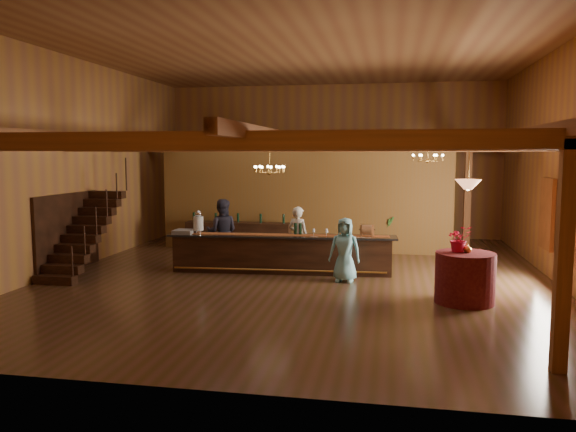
% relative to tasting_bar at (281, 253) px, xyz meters
% --- Properties ---
extents(floor, '(14.00, 14.00, 0.00)m').
position_rel_tasting_bar_xyz_m(floor, '(0.54, -0.21, -0.49)').
color(floor, '#523123').
rests_on(floor, ground).
extents(ceiling, '(14.00, 14.00, 0.00)m').
position_rel_tasting_bar_xyz_m(ceiling, '(0.54, -0.21, 5.01)').
color(ceiling, olive).
rests_on(ceiling, wall_back).
extents(wall_back, '(12.00, 0.10, 5.50)m').
position_rel_tasting_bar_xyz_m(wall_back, '(0.54, 6.79, 2.26)').
color(wall_back, '#945B36').
rests_on(wall_back, floor).
extents(wall_front, '(12.00, 0.10, 5.50)m').
position_rel_tasting_bar_xyz_m(wall_front, '(0.54, -7.21, 2.26)').
color(wall_front, '#945B36').
rests_on(wall_front, floor).
extents(wall_left, '(0.10, 14.00, 5.50)m').
position_rel_tasting_bar_xyz_m(wall_left, '(-5.46, -0.21, 2.26)').
color(wall_left, '#945B36').
rests_on(wall_left, floor).
extents(wall_right, '(0.10, 14.00, 5.50)m').
position_rel_tasting_bar_xyz_m(wall_right, '(6.54, -0.21, 2.26)').
color(wall_right, '#945B36').
rests_on(wall_right, floor).
extents(beam_grid, '(11.90, 13.90, 0.39)m').
position_rel_tasting_bar_xyz_m(beam_grid, '(0.54, 0.30, 2.75)').
color(beam_grid, '#A55A2B').
rests_on(beam_grid, wall_left).
extents(support_posts, '(9.20, 10.20, 3.20)m').
position_rel_tasting_bar_xyz_m(support_posts, '(0.54, -0.71, 1.11)').
color(support_posts, '#A55A2B').
rests_on(support_posts, floor).
extents(partition_wall, '(9.00, 0.18, 3.10)m').
position_rel_tasting_bar_xyz_m(partition_wall, '(0.04, 3.29, 1.06)').
color(partition_wall, brown).
rests_on(partition_wall, floor).
extents(window_right_back, '(0.12, 1.05, 1.75)m').
position_rel_tasting_bar_xyz_m(window_right_back, '(6.49, 0.79, 1.06)').
color(window_right_back, white).
rests_on(window_right_back, wall_right).
extents(staircase, '(1.00, 2.80, 2.00)m').
position_rel_tasting_bar_xyz_m(staircase, '(-4.91, -0.95, 0.51)').
color(staircase, '#3C1F11').
rests_on(staircase, floor).
extents(backroom_boxes, '(4.10, 0.60, 1.10)m').
position_rel_tasting_bar_xyz_m(backroom_boxes, '(0.25, 5.29, 0.04)').
color(backroom_boxes, '#3C1F11').
rests_on(backroom_boxes, floor).
extents(tasting_bar, '(5.81, 1.10, 0.97)m').
position_rel_tasting_bar_xyz_m(tasting_bar, '(0.00, 0.00, 0.00)').
color(tasting_bar, '#3C1F11').
rests_on(tasting_bar, floor).
extents(beverage_dispenser, '(0.26, 0.26, 0.60)m').
position_rel_tasting_bar_xyz_m(beverage_dispenser, '(-2.16, -0.09, 0.76)').
color(beverage_dispenser, silver).
rests_on(beverage_dispenser, tasting_bar).
extents(glass_rack_tray, '(0.50, 0.50, 0.10)m').
position_rel_tasting_bar_xyz_m(glass_rack_tray, '(-2.51, -0.21, 0.52)').
color(glass_rack_tray, gray).
rests_on(glass_rack_tray, tasting_bar).
extents(raffle_drum, '(0.34, 0.24, 0.30)m').
position_rel_tasting_bar_xyz_m(raffle_drum, '(2.15, 0.09, 0.65)').
color(raffle_drum, '#A16039').
rests_on(raffle_drum, tasting_bar).
extents(bar_bottle_0, '(0.07, 0.07, 0.30)m').
position_rel_tasting_bar_xyz_m(bar_bottle_0, '(0.34, 0.13, 0.62)').
color(bar_bottle_0, black).
rests_on(bar_bottle_0, tasting_bar).
extents(bar_bottle_1, '(0.07, 0.07, 0.30)m').
position_rel_tasting_bar_xyz_m(bar_bottle_1, '(0.46, 0.14, 0.62)').
color(bar_bottle_1, black).
rests_on(bar_bottle_1, tasting_bar).
extents(backbar_shelf, '(3.26, 0.56, 0.91)m').
position_rel_tasting_bar_xyz_m(backbar_shelf, '(-1.90, 2.76, -0.03)').
color(backbar_shelf, '#3C1F11').
rests_on(backbar_shelf, floor).
extents(round_table, '(1.19, 1.19, 1.03)m').
position_rel_tasting_bar_xyz_m(round_table, '(4.21, -2.18, 0.02)').
color(round_table, maroon).
rests_on(round_table, floor).
extents(chandelier_left, '(0.80, 0.80, 0.74)m').
position_rel_tasting_bar_xyz_m(chandelier_left, '(-0.42, 0.53, 2.13)').
color(chandelier_left, gold).
rests_on(chandelier_left, beam_grid).
extents(chandelier_right, '(0.80, 0.80, 0.44)m').
position_rel_tasting_bar_xyz_m(chandelier_right, '(3.65, 1.65, 2.42)').
color(chandelier_right, gold).
rests_on(chandelier_right, beam_grid).
extents(pendant_lamp, '(0.52, 0.52, 0.90)m').
position_rel_tasting_bar_xyz_m(pendant_lamp, '(4.21, -2.18, 1.91)').
color(pendant_lamp, gold).
rests_on(pendant_lamp, beam_grid).
extents(bartender, '(0.70, 0.59, 1.62)m').
position_rel_tasting_bar_xyz_m(bartender, '(0.30, 0.76, 0.32)').
color(bartender, silver).
rests_on(bartender, floor).
extents(staff_second, '(0.98, 0.82, 1.79)m').
position_rel_tasting_bar_xyz_m(staff_second, '(-1.78, 0.70, 0.41)').
color(staff_second, '#2A2837').
rests_on(staff_second, floor).
extents(guest, '(0.79, 0.57, 1.52)m').
position_rel_tasting_bar_xyz_m(guest, '(1.67, -0.72, 0.27)').
color(guest, '#73BAC2').
rests_on(guest, floor).
extents(floor_plant, '(0.64, 0.52, 1.14)m').
position_rel_tasting_bar_xyz_m(floor_plant, '(2.71, 3.39, 0.08)').
color(floor_plant, '#29521B').
rests_on(floor_plant, floor).
extents(table_flowers, '(0.58, 0.53, 0.54)m').
position_rel_tasting_bar_xyz_m(table_flowers, '(4.08, -2.12, 0.81)').
color(table_flowers, red).
rests_on(table_flowers, round_table).
extents(table_vase, '(0.18, 0.18, 0.28)m').
position_rel_tasting_bar_xyz_m(table_vase, '(4.25, -2.16, 0.68)').
color(table_vase, gold).
rests_on(table_vase, round_table).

